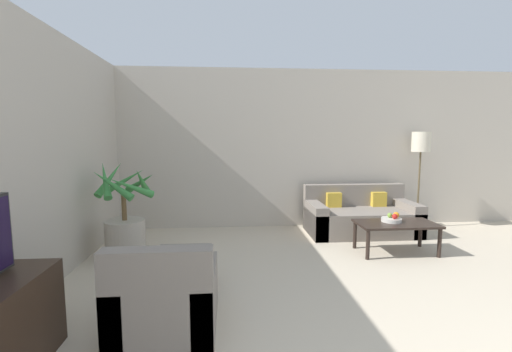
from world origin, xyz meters
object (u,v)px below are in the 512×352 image
at_px(apple_green, 390,215).
at_px(ottoman, 184,267).
at_px(potted_palm, 125,225).
at_px(armchair, 167,301).
at_px(floor_lamp, 421,147).
at_px(coffee_table, 396,227).
at_px(sofa_loveseat, 360,217).
at_px(fruit_bowl, 391,220).
at_px(orange_fruit, 396,215).
at_px(apple_red, 395,216).

distance_m(apple_green, ottoman, 2.82).
xyz_separation_m(potted_palm, armchair, (0.84, -1.78, -0.18)).
distance_m(floor_lamp, coffee_table, 1.87).
bearing_deg(potted_palm, coffee_table, -1.94).
xyz_separation_m(potted_palm, sofa_loveseat, (3.47, 0.85, -0.17)).
relative_size(sofa_loveseat, ottoman, 3.02).
height_order(potted_palm, sofa_loveseat, potted_palm).
bearing_deg(armchair, fruit_bowl, 32.51).
distance_m(coffee_table, orange_fruit, 0.16).
bearing_deg(apple_red, ottoman, -163.84).
relative_size(coffee_table, ottoman, 1.85).
height_order(fruit_bowl, armchair, armchair).
xyz_separation_m(potted_palm, apple_red, (3.55, -0.12, 0.07)).
distance_m(coffee_table, armchair, 3.21).
xyz_separation_m(sofa_loveseat, armchair, (-2.63, -2.63, -0.00)).
height_order(floor_lamp, fruit_bowl, floor_lamp).
height_order(potted_palm, coffee_table, potted_palm).
bearing_deg(fruit_bowl, apple_red, -75.32).
height_order(sofa_loveseat, coffee_table, sofa_loveseat).
xyz_separation_m(potted_palm, coffee_table, (3.58, -0.12, -0.07)).
relative_size(apple_green, armchair, 0.08).
xyz_separation_m(sofa_loveseat, orange_fruit, (0.14, -0.90, 0.25)).
bearing_deg(apple_red, coffee_table, 0.87).
height_order(apple_red, apple_green, apple_red).
bearing_deg(potted_palm, armchair, -64.83).
relative_size(potted_palm, armchair, 1.45).
height_order(sofa_loveseat, orange_fruit, sofa_loveseat).
relative_size(sofa_loveseat, fruit_bowl, 6.41).
bearing_deg(apple_green, ottoman, -161.97).
bearing_deg(orange_fruit, sofa_loveseat, 98.89).
bearing_deg(armchair, apple_green, 33.03).
xyz_separation_m(floor_lamp, orange_fruit, (-0.96, -1.14, -0.88)).
xyz_separation_m(floor_lamp, ottoman, (-3.71, -1.99, -1.20)).
xyz_separation_m(apple_red, ottoman, (-2.69, -0.78, -0.31)).
height_order(floor_lamp, ottoman, floor_lamp).
bearing_deg(apple_red, apple_green, 107.01).
bearing_deg(apple_red, fruit_bowl, 104.68).
height_order(potted_palm, fruit_bowl, potted_palm).
bearing_deg(fruit_bowl, coffee_table, -55.44).
height_order(floor_lamp, armchair, floor_lamp).
bearing_deg(fruit_bowl, ottoman, -162.58).
distance_m(apple_green, orange_fruit, 0.08).
bearing_deg(floor_lamp, armchair, -142.45).
relative_size(potted_palm, coffee_table, 1.21).
relative_size(floor_lamp, armchair, 1.88).
relative_size(sofa_loveseat, armchair, 1.97).
bearing_deg(fruit_bowl, floor_lamp, 48.06).
distance_m(sofa_loveseat, ottoman, 3.14).
relative_size(fruit_bowl, armchair, 0.31).
xyz_separation_m(apple_red, armchair, (-2.72, -1.66, -0.25)).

